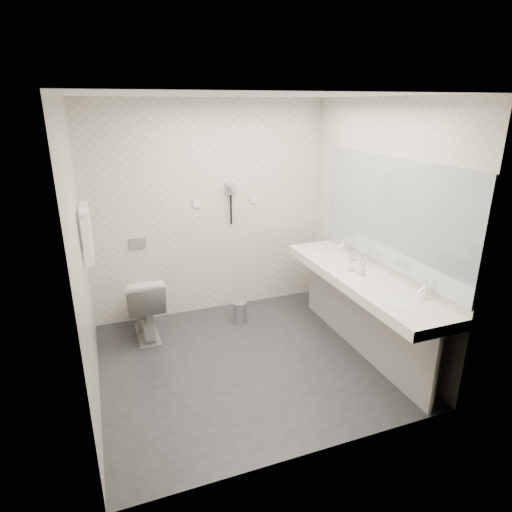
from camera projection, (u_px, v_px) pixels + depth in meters
name	position (u px, v px, depth m)	size (l,w,h in m)	color
floor	(247.00, 361.00, 4.33)	(2.80, 2.80, 0.00)	#28292D
ceiling	(245.00, 95.00, 3.49)	(2.80, 2.80, 0.00)	silver
wall_back	(209.00, 211.00, 5.06)	(2.80, 2.80, 0.00)	silver
wall_front	(314.00, 300.00, 2.76)	(2.80, 2.80, 0.00)	silver
wall_left	(81.00, 261.00, 3.44)	(2.60, 2.60, 0.00)	silver
wall_right	(377.00, 228.00, 4.37)	(2.60, 2.60, 0.00)	silver
vanity_counter	(361.00, 279.00, 4.26)	(0.55, 2.20, 0.10)	white
vanity_panel	(360.00, 318.00, 4.41)	(0.03, 2.15, 0.75)	#989791
vanity_post_near	(435.00, 373.00, 3.50)	(0.06, 0.06, 0.75)	silver
vanity_post_far	(314.00, 280.00, 5.33)	(0.06, 0.06, 0.75)	silver
mirror	(390.00, 213.00, 4.12)	(0.02, 2.20, 1.05)	#B2BCC6
basin_near	(405.00, 303.00, 3.67)	(0.40, 0.31, 0.05)	white
basin_far	(328.00, 255.00, 4.82)	(0.40, 0.31, 0.05)	white
faucet_near	(425.00, 290.00, 3.71)	(0.04, 0.04, 0.15)	silver
faucet_far	(344.00, 246.00, 4.85)	(0.04, 0.04, 0.15)	silver
soap_bottle_a	(362.00, 270.00, 4.20)	(0.05, 0.05, 0.12)	white
soap_bottle_b	(352.00, 266.00, 4.33)	(0.07, 0.07, 0.09)	white
glass_left	(363.00, 260.00, 4.48)	(0.06, 0.06, 0.11)	silver
glass_right	(353.00, 255.00, 4.61)	(0.06, 0.06, 0.11)	silver
toilet	(144.00, 305.00, 4.70)	(0.41, 0.72, 0.73)	white
flush_plate	(137.00, 243.00, 4.86)	(0.18, 0.02, 0.12)	#B2B5BA
pedal_bin	(240.00, 312.00, 5.07)	(0.17, 0.17, 0.24)	#B2B5BA
bin_lid	(240.00, 303.00, 5.03)	(0.17, 0.17, 0.01)	#B2B5BA
towel_rail	(83.00, 209.00, 3.85)	(0.02, 0.02, 0.62)	silver
towel_near	(87.00, 237.00, 3.80)	(0.07, 0.24, 0.48)	white
towel_far	(87.00, 229.00, 4.05)	(0.07, 0.24, 0.48)	white
dryer_cradle	(230.00, 188.00, 5.03)	(0.10, 0.04, 0.14)	gray
dryer_barrel	(232.00, 187.00, 4.96)	(0.08, 0.08, 0.14)	gray
dryer_cord	(231.00, 210.00, 5.10)	(0.02, 0.02, 0.35)	black
switch_plate_a	(197.00, 203.00, 4.96)	(0.09, 0.02, 0.09)	white
switch_plate_b	(254.00, 199.00, 5.19)	(0.09, 0.02, 0.09)	white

